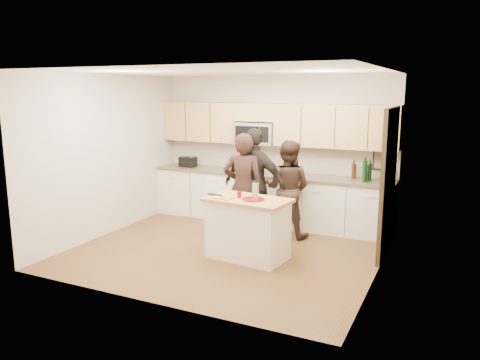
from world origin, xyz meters
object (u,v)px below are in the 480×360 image
at_px(toaster, 188,162).
at_px(woman_right, 255,184).
at_px(island, 248,228).
at_px(woman_center, 287,189).
at_px(woman_left, 243,188).

bearing_deg(toaster, woman_right, -26.86).
bearing_deg(woman_right, toaster, -23.43).
bearing_deg(island, woman_center, 88.92).
relative_size(toaster, woman_right, 0.17).
distance_m(toaster, woman_left, 2.10).
bearing_deg(woman_left, island, 104.44).
relative_size(island, toaster, 4.03).
distance_m(toaster, woman_right, 2.08).
relative_size(island, woman_left, 0.71).
bearing_deg(woman_center, island, 82.41).
distance_m(woman_center, woman_right, 0.57).
relative_size(island, woman_center, 0.78).
xyz_separation_m(woman_left, woman_right, (0.11, 0.22, 0.03)).
height_order(toaster, woman_left, woman_left).
xyz_separation_m(woman_center, woman_right, (-0.44, -0.35, 0.11)).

